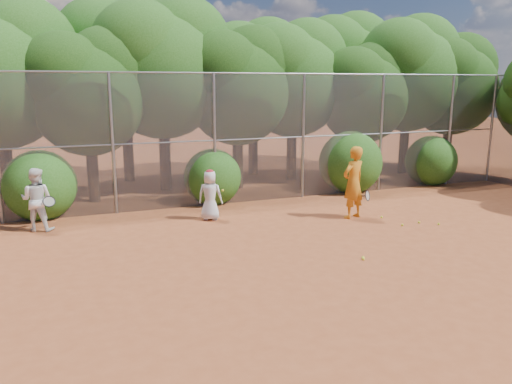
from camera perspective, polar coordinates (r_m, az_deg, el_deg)
name	(u,v)px	position (r m, az deg, el deg)	size (l,w,h in m)	color
ground	(343,263)	(10.73, 9.94, -8.00)	(80.00, 80.00, 0.00)	brown
fence_back	(242,138)	(15.56, -1.63, 6.24)	(20.05, 0.09, 4.03)	gray
tree_2	(89,87)	(16.44, -18.59, 11.29)	(3.99, 3.47, 5.47)	black
tree_3	(163,62)	(17.76, -10.58, 14.35)	(4.89, 4.26, 6.70)	black
tree_4	(238,82)	(17.80, -2.04, 12.49)	(4.19, 3.64, 5.73)	black
tree_5	(294,74)	(19.50, 4.32, 13.29)	(4.51, 3.92, 6.17)	black
tree_6	(364,90)	(19.84, 12.22, 11.36)	(3.86, 3.36, 5.29)	black
tree_7	(409,69)	(21.80, 17.10, 13.30)	(4.77, 4.14, 6.53)	black
tree_8	(452,81)	(22.84, 21.54, 11.75)	(4.25, 3.70, 5.82)	black
tree_10	(125,58)	(19.79, -14.77, 14.60)	(5.15, 4.48, 7.06)	black
tree_11	(254,72)	(20.58, -0.23, 13.59)	(4.64, 4.03, 6.35)	black
tree_12	(344,65)	(23.11, 10.03, 14.12)	(5.02, 4.37, 6.88)	black
bush_0	(40,182)	(15.14, -23.49, 1.03)	(2.00, 2.00, 2.00)	#204F13
bush_1	(212,174)	(15.73, -5.00, 2.02)	(1.80, 1.80, 1.80)	#204F13
bush_2	(350,160)	(17.73, 10.73, 3.66)	(2.20, 2.20, 2.20)	#204F13
bush_3	(431,159)	(19.81, 19.38, 3.63)	(1.90, 1.90, 1.90)	#204F13
player_yellow	(353,183)	(14.06, 11.06, 1.06)	(0.92, 0.68, 2.02)	orange
player_teen	(210,195)	(13.72, -5.26, -0.33)	(0.81, 0.72, 1.41)	silver
player_white	(37,199)	(13.82, -23.79, -0.79)	(0.96, 0.86, 1.62)	white
ball_0	(419,222)	(14.15, 18.14, -3.31)	(0.07, 0.07, 0.07)	yellow
ball_1	(439,224)	(14.16, 20.15, -3.44)	(0.07, 0.07, 0.07)	yellow
ball_2	(363,258)	(11.02, 12.13, -7.34)	(0.07, 0.07, 0.07)	yellow
ball_3	(402,225)	(13.75, 16.38, -3.63)	(0.07, 0.07, 0.07)	yellow
ball_4	(363,259)	(10.95, 12.16, -7.47)	(0.07, 0.07, 0.07)	yellow
ball_5	(382,217)	(14.40, 14.16, -2.80)	(0.07, 0.07, 0.07)	yellow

